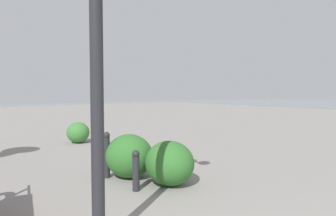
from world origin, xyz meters
name	(u,v)px	position (x,y,z in m)	size (l,w,h in m)	color
bollard_near	(136,170)	(4.62, -0.48, 0.36)	(0.13, 0.13, 0.69)	#232328
bollard_mid	(107,154)	(5.65, -0.45, 0.47)	(0.13, 0.13, 0.89)	#232328
shrub_low	(129,156)	(5.41, -0.81, 0.42)	(0.99, 0.89, 0.84)	#2D6628
shrub_round	(170,163)	(4.53, -1.13, 0.40)	(0.94, 0.84, 0.80)	#2D6628
shrub_wide	(78,133)	(9.92, -1.53, 0.34)	(0.79, 0.71, 0.67)	#387533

